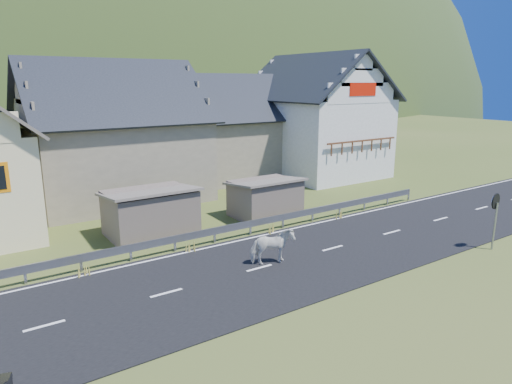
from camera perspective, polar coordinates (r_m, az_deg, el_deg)
ground at (r=18.59m, az=0.41°, el=-9.59°), size 160.00×160.00×0.00m
road at (r=18.59m, az=0.42°, el=-9.53°), size 60.00×7.00×0.04m
lane_markings at (r=18.58m, az=0.42°, el=-9.46°), size 60.00×6.60×0.01m
guardrail at (r=21.33m, az=-5.20°, el=-4.93°), size 28.10×0.09×0.75m
shed_left at (r=22.84m, az=-13.08°, el=-2.57°), size 4.30×3.30×2.40m
shed_right at (r=25.39m, az=1.14°, el=-0.82°), size 3.80×2.90×2.20m
house_stone_a at (r=30.47m, az=-17.52°, el=7.92°), size 10.80×9.80×8.90m
house_stone_b at (r=36.40m, az=-3.06°, el=8.73°), size 9.80×8.80×8.10m
house_white at (r=37.45m, az=7.37°, el=10.04°), size 8.80×10.80×9.70m
horse at (r=18.73m, az=2.03°, el=-6.84°), size 1.27×1.92×1.49m
traffic_mirror at (r=22.70m, az=27.72°, el=-1.84°), size 0.72×0.22×2.58m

